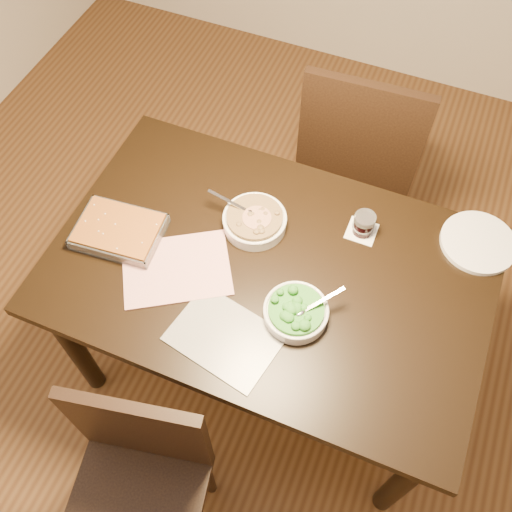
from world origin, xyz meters
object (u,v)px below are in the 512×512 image
at_px(table, 269,282).
at_px(stew_bowl, 255,220).
at_px(wine_tumbler, 364,224).
at_px(chair_near, 139,479).
at_px(baking_dish, 119,231).
at_px(dinner_plate, 478,243).
at_px(chair_far, 360,148).
at_px(broccoli_bowl, 296,312).

height_order(table, stew_bowl, stew_bowl).
distance_m(wine_tumbler, chair_near, 1.07).
distance_m(stew_bowl, baking_dish, 0.45).
xyz_separation_m(table, wine_tumbler, (0.23, 0.25, 0.14)).
bearing_deg(stew_bowl, dinner_plate, 16.59).
bearing_deg(chair_far, baking_dish, 52.19).
xyz_separation_m(table, baking_dish, (-0.50, -0.07, 0.12)).
bearing_deg(chair_near, broccoli_bowl, 52.69).
height_order(broccoli_bowl, dinner_plate, broccoli_bowl).
relative_size(table, dinner_plate, 5.67).
distance_m(baking_dish, dinner_plate, 1.18).
relative_size(dinner_plate, chair_far, 0.25).
height_order(wine_tumbler, chair_far, chair_far).
relative_size(baking_dish, dinner_plate, 1.20).
xyz_separation_m(broccoli_bowl, chair_near, (-0.28, -0.57, -0.29)).
bearing_deg(dinner_plate, chair_far, 138.65).
bearing_deg(dinner_plate, stew_bowl, -163.41).
bearing_deg(baking_dish, chair_far, 49.77).
distance_m(broccoli_bowl, chair_near, 0.70).
bearing_deg(baking_dish, chair_near, -65.66).
bearing_deg(table, baking_dish, -171.65).
height_order(table, broccoli_bowl, broccoli_bowl).
distance_m(dinner_plate, chair_far, 0.70).
bearing_deg(baking_dish, stew_bowl, 22.23).
bearing_deg(chair_far, stew_bowl, 69.78).
bearing_deg(wine_tumbler, chair_near, -111.64).
distance_m(broccoli_bowl, wine_tumbler, 0.39).
bearing_deg(stew_bowl, chair_near, -92.57).
relative_size(wine_tumbler, chair_far, 0.08).
bearing_deg(wine_tumbler, table, -133.31).
relative_size(dinner_plate, chair_near, 0.28).
bearing_deg(table, dinner_plate, 29.81).
bearing_deg(baking_dish, wine_tumbler, 18.20).
distance_m(broccoli_bowl, dinner_plate, 0.66).
xyz_separation_m(stew_bowl, baking_dish, (-0.40, -0.21, -0.01)).
xyz_separation_m(stew_bowl, chair_far, (0.20, 0.65, -0.22)).
relative_size(stew_bowl, wine_tumbler, 2.96).
bearing_deg(stew_bowl, chair_far, 72.72).
height_order(broccoli_bowl, wine_tumbler, wine_tumbler).
distance_m(stew_bowl, broccoli_bowl, 0.36).
bearing_deg(wine_tumbler, chair_far, 104.14).
relative_size(table, stew_bowl, 5.86).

